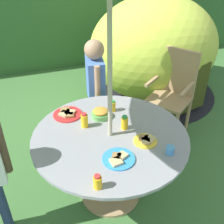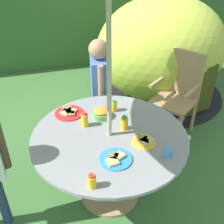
{
  "view_description": "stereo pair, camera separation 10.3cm",
  "coord_description": "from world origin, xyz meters",
  "px_view_note": "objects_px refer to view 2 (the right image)",
  "views": [
    {
      "loc": [
        -0.56,
        -1.68,
        2.11
      ],
      "look_at": [
        0.05,
        0.1,
        0.86
      ],
      "focal_mm": 44.15,
      "sensor_mm": 36.0,
      "label": 1
    },
    {
      "loc": [
        -0.46,
        -1.71,
        2.11
      ],
      "look_at": [
        0.05,
        0.1,
        0.86
      ],
      "focal_mm": 44.15,
      "sensor_mm": 36.0,
      "label": 2
    }
  ],
  "objects_px": {
    "dome_tent": "(162,49)",
    "plate_mid_right": "(115,159)",
    "juice_bottle_near_left": "(114,106)",
    "juice_bottle_center_front": "(92,181)",
    "snack_bowl": "(101,113)",
    "plate_back_edge": "(144,141)",
    "cup_near": "(168,152)",
    "garden_table": "(110,152)",
    "plate_near_right": "(69,112)",
    "child_in_blue_shirt": "(99,79)",
    "juice_bottle_far_right": "(124,123)",
    "wooden_chair": "(178,90)",
    "juice_bottle_far_left": "(85,120)"
  },
  "relations": [
    {
      "from": "snack_bowl",
      "to": "plate_near_right",
      "type": "bearing_deg",
      "value": 154.23
    },
    {
      "from": "garden_table",
      "to": "child_in_blue_shirt",
      "type": "distance_m",
      "value": 0.93
    },
    {
      "from": "plate_back_edge",
      "to": "juice_bottle_center_front",
      "type": "distance_m",
      "value": 0.59
    },
    {
      "from": "plate_near_right",
      "to": "juice_bottle_far_left",
      "type": "bearing_deg",
      "value": -64.69
    },
    {
      "from": "child_in_blue_shirt",
      "to": "plate_back_edge",
      "type": "xyz_separation_m",
      "value": [
        0.11,
        -1.06,
        -0.05
      ]
    },
    {
      "from": "dome_tent",
      "to": "plate_mid_right",
      "type": "height_order",
      "value": "dome_tent"
    },
    {
      "from": "dome_tent",
      "to": "plate_mid_right",
      "type": "relative_size",
      "value": 9.78
    },
    {
      "from": "plate_back_edge",
      "to": "juice_bottle_far_right",
      "type": "relative_size",
      "value": 1.48
    },
    {
      "from": "garden_table",
      "to": "dome_tent",
      "type": "height_order",
      "value": "dome_tent"
    },
    {
      "from": "juice_bottle_center_front",
      "to": "snack_bowl",
      "type": "bearing_deg",
      "value": 71.86
    },
    {
      "from": "garden_table",
      "to": "child_in_blue_shirt",
      "type": "relative_size",
      "value": 1.06
    },
    {
      "from": "garden_table",
      "to": "juice_bottle_far_right",
      "type": "distance_m",
      "value": 0.28
    },
    {
      "from": "snack_bowl",
      "to": "juice_bottle_near_left",
      "type": "height_order",
      "value": "juice_bottle_near_left"
    },
    {
      "from": "plate_back_edge",
      "to": "cup_near",
      "type": "xyz_separation_m",
      "value": [
        0.11,
        -0.18,
        0.02
      ]
    },
    {
      "from": "plate_mid_right",
      "to": "juice_bottle_far_right",
      "type": "distance_m",
      "value": 0.39
    },
    {
      "from": "plate_back_edge",
      "to": "juice_bottle_far_right",
      "type": "height_order",
      "value": "juice_bottle_far_right"
    },
    {
      "from": "plate_near_right",
      "to": "juice_bottle_near_left",
      "type": "relative_size",
      "value": 2.36
    },
    {
      "from": "snack_bowl",
      "to": "juice_bottle_center_front",
      "type": "bearing_deg",
      "value": -108.14
    },
    {
      "from": "snack_bowl",
      "to": "plate_back_edge",
      "type": "xyz_separation_m",
      "value": [
        0.24,
        -0.44,
        -0.03
      ]
    },
    {
      "from": "snack_bowl",
      "to": "juice_bottle_center_front",
      "type": "height_order",
      "value": "juice_bottle_center_front"
    },
    {
      "from": "dome_tent",
      "to": "juice_bottle_center_front",
      "type": "xyz_separation_m",
      "value": [
        -1.48,
        -2.2,
        0.06
      ]
    },
    {
      "from": "plate_near_right",
      "to": "cup_near",
      "type": "bearing_deg",
      "value": -50.55
    },
    {
      "from": "juice_bottle_far_left",
      "to": "juice_bottle_center_front",
      "type": "distance_m",
      "value": 0.68
    },
    {
      "from": "snack_bowl",
      "to": "juice_bottle_center_front",
      "type": "distance_m",
      "value": 0.81
    },
    {
      "from": "snack_bowl",
      "to": "cup_near",
      "type": "distance_m",
      "value": 0.72
    },
    {
      "from": "juice_bottle_center_front",
      "to": "child_in_blue_shirt",
      "type": "bearing_deg",
      "value": 74.67
    },
    {
      "from": "cup_near",
      "to": "juice_bottle_far_right",
      "type": "bearing_deg",
      "value": 117.42
    },
    {
      "from": "garden_table",
      "to": "plate_near_right",
      "type": "distance_m",
      "value": 0.52
    },
    {
      "from": "juice_bottle_near_left",
      "to": "dome_tent",
      "type": "bearing_deg",
      "value": 51.47
    },
    {
      "from": "child_in_blue_shirt",
      "to": "juice_bottle_far_left",
      "type": "height_order",
      "value": "child_in_blue_shirt"
    },
    {
      "from": "garden_table",
      "to": "cup_near",
      "type": "bearing_deg",
      "value": -45.51
    },
    {
      "from": "snack_bowl",
      "to": "plate_near_right",
      "type": "xyz_separation_m",
      "value": [
        -0.27,
        0.13,
        -0.03
      ]
    },
    {
      "from": "juice_bottle_near_left",
      "to": "wooden_chair",
      "type": "bearing_deg",
      "value": 26.27
    },
    {
      "from": "child_in_blue_shirt",
      "to": "juice_bottle_near_left",
      "type": "height_order",
      "value": "child_in_blue_shirt"
    },
    {
      "from": "dome_tent",
      "to": "juice_bottle_far_right",
      "type": "bearing_deg",
      "value": -137.83
    },
    {
      "from": "garden_table",
      "to": "plate_near_right",
      "type": "bearing_deg",
      "value": 124.27
    },
    {
      "from": "juice_bottle_center_front",
      "to": "cup_near",
      "type": "distance_m",
      "value": 0.62
    },
    {
      "from": "child_in_blue_shirt",
      "to": "dome_tent",
      "type": "bearing_deg",
      "value": 134.91
    },
    {
      "from": "plate_mid_right",
      "to": "juice_bottle_near_left",
      "type": "bearing_deg",
      "value": 74.79
    },
    {
      "from": "dome_tent",
      "to": "juice_bottle_near_left",
      "type": "relative_size",
      "value": 21.56
    },
    {
      "from": "juice_bottle_far_left",
      "to": "juice_bottle_far_right",
      "type": "distance_m",
      "value": 0.34
    },
    {
      "from": "child_in_blue_shirt",
      "to": "juice_bottle_near_left",
      "type": "bearing_deg",
      "value": 8.98
    },
    {
      "from": "juice_bottle_near_left",
      "to": "juice_bottle_far_left",
      "type": "relative_size",
      "value": 0.82
    },
    {
      "from": "dome_tent",
      "to": "child_in_blue_shirt",
      "type": "height_order",
      "value": "dome_tent"
    },
    {
      "from": "dome_tent",
      "to": "wooden_chair",
      "type": "bearing_deg",
      "value": -116.57
    },
    {
      "from": "child_in_blue_shirt",
      "to": "plate_mid_right",
      "type": "xyz_separation_m",
      "value": [
        -0.16,
        -1.18,
        -0.05
      ]
    },
    {
      "from": "cup_near",
      "to": "plate_mid_right",
      "type": "bearing_deg",
      "value": 171.23
    },
    {
      "from": "plate_mid_right",
      "to": "juice_bottle_far_right",
      "type": "xyz_separation_m",
      "value": [
        0.18,
        0.34,
        0.05
      ]
    },
    {
      "from": "wooden_chair",
      "to": "juice_bottle_near_left",
      "type": "distance_m",
      "value": 1.02
    },
    {
      "from": "snack_bowl",
      "to": "cup_near",
      "type": "xyz_separation_m",
      "value": [
        0.35,
        -0.63,
        -0.01
      ]
    }
  ]
}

